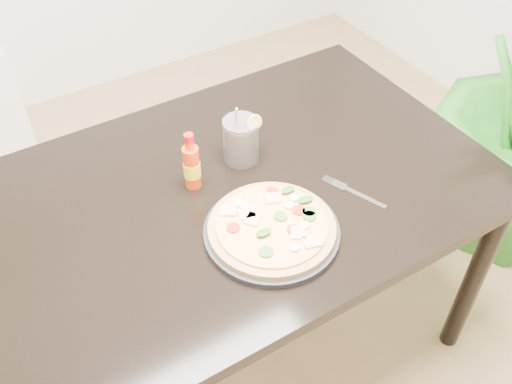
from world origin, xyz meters
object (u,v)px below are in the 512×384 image
dining_table (233,209)px  pizza (272,226)px  fork (352,191)px  hot_sauce_bottle (192,166)px  cola_cup (241,141)px  plate (272,232)px

dining_table → pizza: bearing=-89.8°
dining_table → fork: (0.26, -0.18, 0.09)m
fork → dining_table: bearing=123.5°
hot_sauce_bottle → pizza: bearing=-71.5°
dining_table → hot_sauce_bottle: size_ratio=8.21×
cola_cup → dining_table: bearing=-131.8°
plate → cola_cup: bearing=74.1°
hot_sauce_bottle → fork: (0.34, -0.24, -0.06)m
plate → hot_sauce_bottle: bearing=108.0°
fork → pizza: bearing=161.4°
hot_sauce_bottle → cola_cup: bearing=9.9°
plate → pizza: (0.00, 0.00, 0.02)m
hot_sauce_bottle → fork: bearing=-35.2°
dining_table → pizza: (0.00, -0.19, 0.11)m
plate → fork: 0.26m
dining_table → fork: bearing=-35.1°
hot_sauce_bottle → cola_cup: (0.16, 0.03, -0.01)m
fork → hot_sauce_bottle: bearing=123.4°
dining_table → plate: bearing=-90.4°
pizza → fork: size_ratio=1.71×
cola_cup → plate: bearing=-105.9°
plate → hot_sauce_bottle: size_ratio=1.96×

